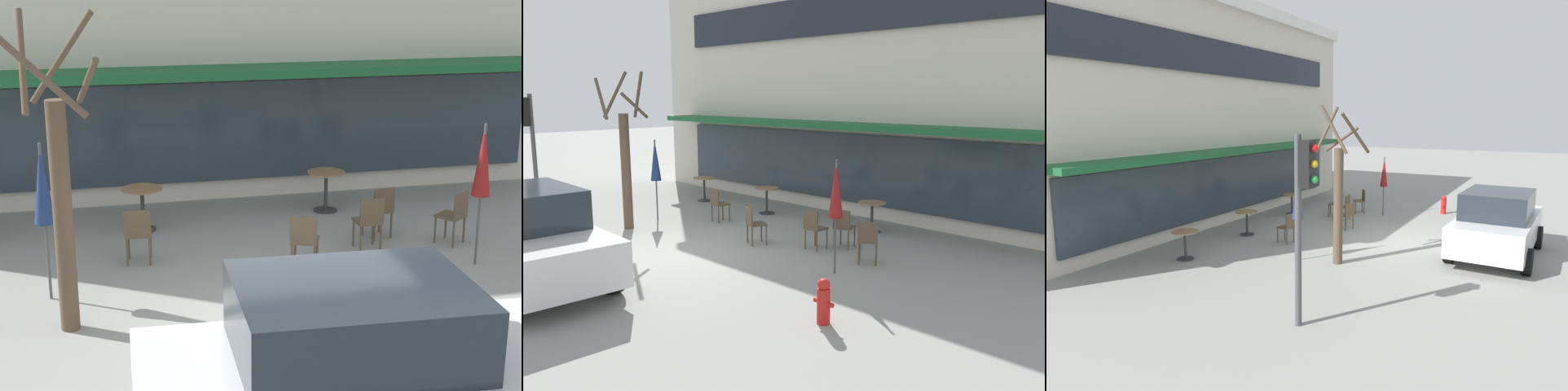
{
  "view_description": "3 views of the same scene",
  "coord_description": "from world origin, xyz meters",
  "views": [
    {
      "loc": [
        -2.39,
        -8.85,
        4.45
      ],
      "look_at": [
        0.42,
        3.17,
        0.85
      ],
      "focal_mm": 55.0,
      "sensor_mm": 36.0,
      "label": 1
    },
    {
      "loc": [
        9.87,
        -6.29,
        3.38
      ],
      "look_at": [
        0.69,
        3.0,
        0.98
      ],
      "focal_mm": 38.0,
      "sensor_mm": 36.0,
      "label": 2
    },
    {
      "loc": [
        -12.99,
        -3.99,
        3.69
      ],
      "look_at": [
        -0.09,
        2.94,
        1.18
      ],
      "focal_mm": 32.0,
      "sensor_mm": 36.0,
      "label": 3
    }
  ],
  "objects": [
    {
      "name": "traffic_light_pole",
      "position": [
        -6.2,
        -0.26,
        2.3
      ],
      "size": [
        0.26,
        0.44,
        3.4
      ],
      "color": "#47474C",
      "rests_on": "ground"
    },
    {
      "name": "cafe_table_streetside",
      "position": [
        -4.22,
        4.32,
        0.52
      ],
      "size": [
        0.7,
        0.7,
        0.76
      ],
      "color": "#333338",
      "rests_on": "ground"
    },
    {
      "name": "ground_plane",
      "position": [
        0.0,
        0.0,
        0.0
      ],
      "size": [
        80.0,
        80.0,
        0.0
      ],
      "primitive_type": "plane",
      "color": "gray"
    },
    {
      "name": "building_facade",
      "position": [
        0.0,
        9.97,
        3.86
      ],
      "size": [
        16.6,
        9.1,
        7.72
      ],
      "color": "beige",
      "rests_on": "ground"
    },
    {
      "name": "cafe_chair_0",
      "position": [
        -1.59,
        2.78,
        0.53
      ],
      "size": [
        0.45,
        0.45,
        0.89
      ],
      "color": "brown",
      "rests_on": "ground"
    },
    {
      "name": "cafe_table_by_tree",
      "position": [
        -1.38,
        4.39,
        0.52
      ],
      "size": [
        0.7,
        0.7,
        0.76
      ],
      "color": "#333338",
      "rests_on": "ground"
    },
    {
      "name": "fire_hydrant",
      "position": [
        4.82,
        -0.34,
        0.35
      ],
      "size": [
        0.36,
        0.2,
        0.71
      ],
      "color": "red",
      "rests_on": "ground"
    },
    {
      "name": "street_tree",
      "position": [
        -2.63,
        0.69,
        1.75
      ],
      "size": [
        1.2,
        1.21,
        3.96
      ],
      "color": "brown",
      "rests_on": "ground"
    },
    {
      "name": "cafe_chair_1",
      "position": [
        0.79,
        1.91,
        0.53
      ],
      "size": [
        0.53,
        0.53,
        0.89
      ],
      "color": "brown",
      "rests_on": "ground"
    },
    {
      "name": "parked_sedan",
      "position": [
        -0.01,
        -2.75,
        0.88
      ],
      "size": [
        4.28,
        2.18,
        1.76
      ],
      "color": "silver",
      "rests_on": "ground"
    },
    {
      "name": "cafe_chair_4",
      "position": [
        2.06,
        2.55,
        0.53
      ],
      "size": [
        0.4,
        0.4,
        0.89
      ],
      "color": "brown",
      "rests_on": "ground"
    },
    {
      "name": "patio_umbrella_cream_folded",
      "position": [
        -2.89,
        1.72,
        1.63
      ],
      "size": [
        0.28,
        0.28,
        2.2
      ],
      "color": "#4C4C51",
      "rests_on": "ground"
    },
    {
      "name": "cafe_table_near_wall",
      "position": [
        2.03,
        4.75,
        0.52
      ],
      "size": [
        0.7,
        0.7,
        0.76
      ],
      "color": "#333338",
      "rests_on": "ground"
    },
    {
      "name": "patio_umbrella_green_folded",
      "position": [
        3.44,
        1.59,
        1.63
      ],
      "size": [
        0.28,
        0.28,
        2.2
      ],
      "color": "#4C4C51",
      "rests_on": "ground"
    },
    {
      "name": "cafe_chair_2",
      "position": [
        3.53,
        2.53,
        0.53
      ],
      "size": [
        0.56,
        0.56,
        0.89
      ],
      "color": "brown",
      "rests_on": "ground"
    },
    {
      "name": "cafe_chair_3",
      "position": [
        2.45,
        3.08,
        0.53
      ],
      "size": [
        0.49,
        0.49,
        0.89
      ],
      "color": "brown",
      "rests_on": "ground"
    }
  ]
}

